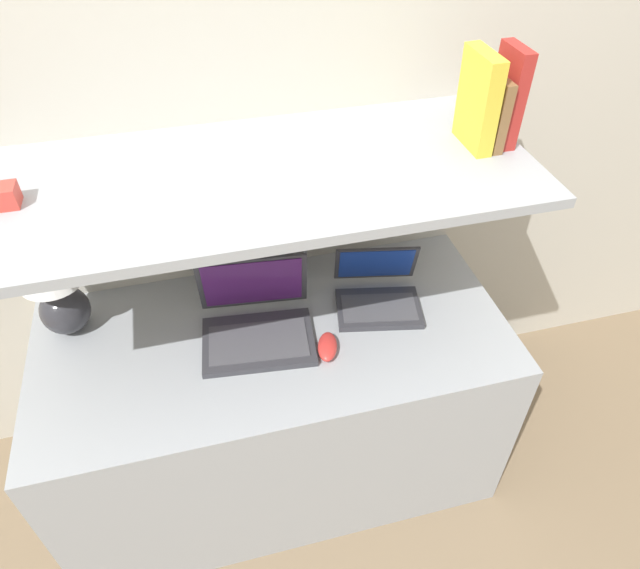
{
  "coord_description": "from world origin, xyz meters",
  "views": [
    {
      "loc": [
        -0.16,
        -0.84,
        1.98
      ],
      "look_at": [
        0.15,
        0.34,
        0.89
      ],
      "focal_mm": 32.0,
      "sensor_mm": 36.0,
      "label": 1
    }
  ],
  "objects": [
    {
      "name": "back_riser",
      "position": [
        0.0,
        0.7,
        0.6
      ],
      "size": [
        1.43,
        0.04,
        1.21
      ],
      "color": "beige",
      "rests_on": "ground_plane"
    },
    {
      "name": "book_yellow",
      "position": [
        0.58,
        0.41,
        1.36
      ],
      "size": [
        0.05,
        0.15,
        0.25
      ],
      "color": "gold",
      "rests_on": "shelf"
    },
    {
      "name": "laptop_large",
      "position": [
        -0.04,
        0.36,
        0.76
      ],
      "size": [
        0.36,
        0.31,
        0.23
      ],
      "color": "#333338",
      "rests_on": "desk"
    },
    {
      "name": "laptop_small",
      "position": [
        0.35,
        0.39,
        0.75
      ],
      "size": [
        0.3,
        0.28,
        0.18
      ],
      "color": "#333338",
      "rests_on": "desk"
    },
    {
      "name": "router_box",
      "position": [
        0.11,
        0.61,
        0.78
      ],
      "size": [
        0.11,
        0.08,
        0.13
      ],
      "color": "gray",
      "rests_on": "desk"
    },
    {
      "name": "shelf",
      "position": [
        0.0,
        0.41,
        1.22
      ],
      "size": [
        1.43,
        0.61,
        0.03
      ],
      "color": "#999EA3",
      "rests_on": "back_riser"
    },
    {
      "name": "book_red",
      "position": [
        0.67,
        0.41,
        1.36
      ],
      "size": [
        0.04,
        0.12,
        0.25
      ],
      "color": "#A82823",
      "rests_on": "shelf"
    },
    {
      "name": "table_lamp",
      "position": [
        -0.59,
        0.52,
        0.9
      ],
      "size": [
        0.18,
        0.18,
        0.33
      ],
      "color": "#2D2D33",
      "rests_on": "desk"
    },
    {
      "name": "wall_back",
      "position": [
        0.0,
        0.74,
        1.2
      ],
      "size": [
        6.0,
        0.05,
        2.4
      ],
      "color": "beige",
      "rests_on": "ground_plane"
    },
    {
      "name": "ground_plane",
      "position": [
        0.0,
        0.0,
        0.0
      ],
      "size": [
        12.0,
        12.0,
        0.0
      ],
      "primitive_type": "plane",
      "color": "#7A664C"
    },
    {
      "name": "book_brown",
      "position": [
        0.63,
        0.41,
        1.33
      ],
      "size": [
        0.03,
        0.15,
        0.19
      ],
      "color": "brown",
      "rests_on": "shelf"
    },
    {
      "name": "shelf_gadget",
      "position": [
        -0.59,
        0.41,
        1.26
      ],
      "size": [
        0.08,
        0.06,
        0.05
      ],
      "color": "#CC3D33",
      "rests_on": "shelf"
    },
    {
      "name": "computer_mouse",
      "position": [
        0.14,
        0.23,
        0.73
      ],
      "size": [
        0.09,
        0.12,
        0.04
      ],
      "color": "red",
      "rests_on": "desk"
    },
    {
      "name": "desk",
      "position": [
        0.0,
        0.34,
        0.36
      ],
      "size": [
        1.43,
        0.68,
        0.71
      ],
      "color": "#999EA3",
      "rests_on": "ground_plane"
    }
  ]
}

